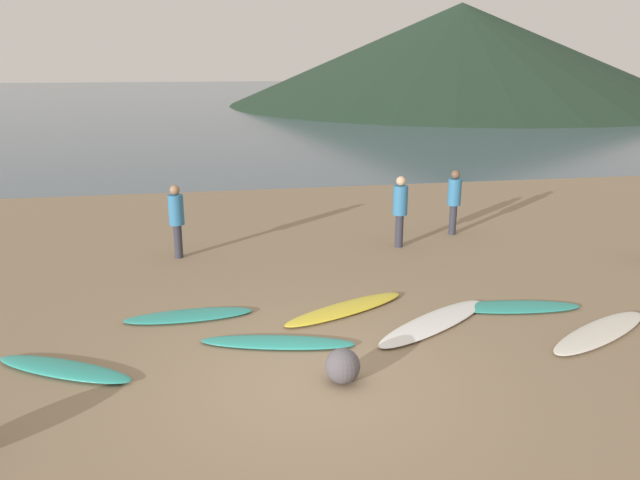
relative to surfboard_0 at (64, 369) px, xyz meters
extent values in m
cube|color=#8C7559|center=(3.31, 9.08, -0.15)|extent=(120.00, 120.00, 0.20)
cube|color=#475B6B|center=(3.31, 61.93, -0.05)|extent=(140.00, 100.00, 0.01)
cone|color=#1E3323|center=(25.56, 48.44, 4.47)|extent=(42.78, 42.78, 9.04)
ellipsoid|color=teal|center=(0.00, 0.00, 0.00)|extent=(2.12, 1.45, 0.10)
ellipsoid|color=teal|center=(1.66, 1.59, -0.01)|extent=(2.13, 0.64, 0.09)
ellipsoid|color=teal|center=(3.01, 0.32, -0.01)|extent=(2.39, 1.01, 0.08)
ellipsoid|color=yellow|center=(4.29, 1.39, 0.00)|extent=(2.45, 1.56, 0.10)
ellipsoid|color=white|center=(5.59, 0.59, 0.00)|extent=(2.55, 1.97, 0.09)
ellipsoid|color=teal|center=(7.17, 0.98, -0.01)|extent=(2.41, 0.89, 0.07)
ellipsoid|color=silver|center=(8.03, -0.23, 0.00)|extent=(2.47, 1.69, 0.09)
cylinder|color=#2D2D38|center=(6.33, 4.88, 0.33)|extent=(0.18, 0.18, 0.76)
cylinder|color=teal|center=(6.33, 4.88, 1.05)|extent=(0.33, 0.33, 0.66)
sphere|color=tan|center=(6.33, 4.88, 1.49)|extent=(0.22, 0.22, 0.22)
cylinder|color=#2D2D38|center=(1.38, 4.96, 0.32)|extent=(0.18, 0.18, 0.74)
cylinder|color=teal|center=(1.38, 4.96, 1.02)|extent=(0.32, 0.32, 0.65)
sphere|color=#936B4C|center=(1.38, 4.96, 1.45)|extent=(0.21, 0.21, 0.21)
cylinder|color=#2D2D38|center=(7.94, 5.67, 0.32)|extent=(0.18, 0.18, 0.74)
cylinder|color=teal|center=(7.94, 5.67, 1.01)|extent=(0.32, 0.32, 0.64)
sphere|color=brown|center=(7.94, 5.67, 1.44)|extent=(0.21, 0.21, 0.21)
sphere|color=#514C51|center=(3.73, -0.95, 0.19)|extent=(0.48, 0.48, 0.48)
camera|label=1|loc=(2.11, -8.20, 4.12)|focal=34.79mm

